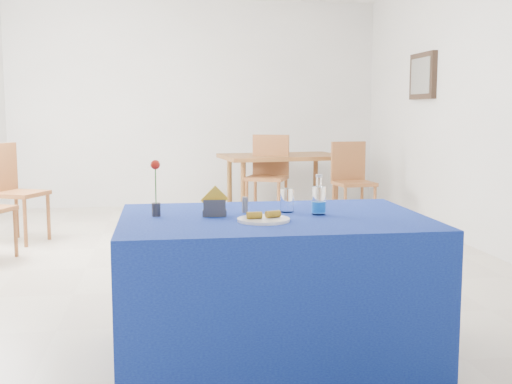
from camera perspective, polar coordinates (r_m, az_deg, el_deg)
floor at (r=5.57m, az=-3.37°, el=-6.38°), size 7.00×7.00×0.00m
room_shell at (r=5.43m, az=-3.51°, el=11.84°), size 7.00×7.00×7.00m
picture_frame at (r=7.59m, az=14.62°, el=9.95°), size 0.06×0.64×0.52m
picture_art at (r=7.58m, az=14.44°, el=9.96°), size 0.02×0.52×0.40m
plate at (r=3.22m, az=0.68°, el=-2.48°), size 0.27×0.27×0.01m
drinking_glass at (r=3.51m, az=2.77°, el=-0.74°), size 0.07×0.07×0.13m
salt_shaker at (r=3.50m, az=-0.99°, el=-1.13°), size 0.03×0.03×0.08m
pepper_shaker at (r=3.46m, az=-3.12°, el=-1.24°), size 0.03×0.03×0.08m
blue_table at (r=3.47m, az=1.51°, el=-8.35°), size 1.60×1.10×0.76m
water_bottle at (r=3.44m, az=5.60°, el=-0.83°), size 0.08×0.08×0.21m
napkin_holder at (r=3.37m, az=-3.71°, el=-1.35°), size 0.15×0.07×0.16m
rose_vase at (r=3.40m, az=-8.90°, el=0.27°), size 0.05×0.05×0.30m
oak_table at (r=8.17m, az=2.30°, el=2.79°), size 1.61×1.15×0.76m
chair_bg_left at (r=7.82m, az=1.12°, el=1.93°), size 0.60×0.60×1.02m
chair_bg_right at (r=7.62m, az=8.47°, el=1.42°), size 0.46×0.46×0.95m
chair_win_b at (r=6.84m, az=-20.90°, el=0.56°), size 0.59×0.59×0.99m
banana_pieces at (r=3.22m, az=0.70°, el=-2.02°), size 0.18×0.07×0.04m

